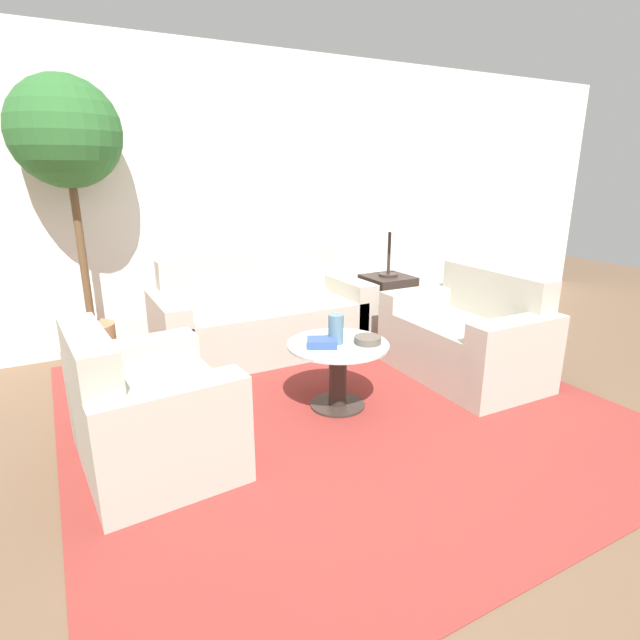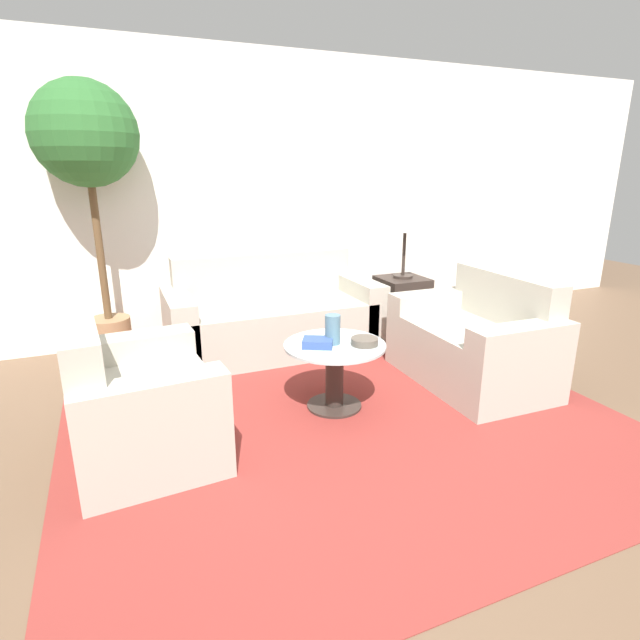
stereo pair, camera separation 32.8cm
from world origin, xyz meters
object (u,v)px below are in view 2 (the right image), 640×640
(coffee_table, at_px, (335,367))
(book_stack, at_px, (318,343))
(sofa_main, at_px, (273,318))
(table_lamp, at_px, (406,217))
(armchair, at_px, (134,409))
(loveseat, at_px, (477,345))
(bowl, at_px, (365,341))
(vase, at_px, (333,329))
(potted_plant, at_px, (87,152))

(coffee_table, height_order, book_stack, book_stack)
(sofa_main, distance_m, table_lamp, 1.51)
(armchair, bearing_deg, book_stack, -89.36)
(sofa_main, xyz_separation_m, armchair, (-1.24, -1.37, 0.00))
(armchair, distance_m, book_stack, 1.17)
(armchair, relative_size, loveseat, 0.83)
(loveseat, relative_size, coffee_table, 1.80)
(table_lamp, bearing_deg, bowl, -130.67)
(book_stack, bearing_deg, armchair, -147.57)
(coffee_table, distance_m, bowl, 0.27)
(loveseat, height_order, vase, loveseat)
(loveseat, relative_size, bowl, 6.83)
(vase, bearing_deg, book_stack, -171.33)
(sofa_main, bearing_deg, armchair, -132.13)
(loveseat, relative_size, vase, 6.23)
(sofa_main, relative_size, loveseat, 1.50)
(coffee_table, relative_size, potted_plant, 0.31)
(bowl, xyz_separation_m, book_stack, (-0.29, 0.09, 0.00))
(armchair, relative_size, bowl, 5.63)
(bowl, bearing_deg, book_stack, 163.20)
(vase, xyz_separation_m, bowl, (0.18, -0.10, -0.07))
(potted_plant, distance_m, book_stack, 2.35)
(loveseat, bearing_deg, table_lamp, -179.62)
(armchair, bearing_deg, loveseat, -91.81)
(potted_plant, distance_m, bowl, 2.58)
(bowl, bearing_deg, coffee_table, 152.43)
(armchair, xyz_separation_m, table_lamp, (2.47, 1.21, 0.86))
(sofa_main, relative_size, potted_plant, 0.83)
(loveseat, bearing_deg, potted_plant, -120.69)
(coffee_table, height_order, bowl, bowl)
(coffee_table, distance_m, potted_plant, 2.52)
(armchair, bearing_deg, table_lamp, -68.17)
(sofa_main, xyz_separation_m, table_lamp, (1.23, -0.17, 0.86))
(bowl, bearing_deg, sofa_main, 98.29)
(table_lamp, relative_size, vase, 3.60)
(loveseat, xyz_separation_m, vase, (-1.20, 0.01, 0.27))
(sofa_main, relative_size, table_lamp, 2.60)
(sofa_main, height_order, coffee_table, sofa_main)
(loveseat, height_order, table_lamp, table_lamp)
(potted_plant, distance_m, vase, 2.37)
(armchair, bearing_deg, potted_plant, -0.79)
(table_lamp, relative_size, potted_plant, 0.32)
(sofa_main, height_order, vase, sofa_main)
(loveseat, bearing_deg, armchair, -86.50)
(loveseat, distance_m, table_lamp, 1.40)
(sofa_main, height_order, potted_plant, potted_plant)
(loveseat, bearing_deg, bowl, -83.67)
(armchair, distance_m, potted_plant, 2.20)
(potted_plant, bearing_deg, armchair, -86.60)
(loveseat, height_order, book_stack, loveseat)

